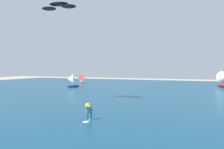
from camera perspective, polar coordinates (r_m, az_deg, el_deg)
ocean at (r=56.38m, az=13.46°, el=-4.26°), size 160.00×90.00×0.10m
kitesurfer at (r=23.20m, az=-6.56°, el=-11.29°), size 0.72×1.97×1.67m
kite at (r=34.01m, az=-14.73°, el=18.06°), size 5.93×2.09×0.89m
sailboat_outermost at (r=63.60m, az=-11.42°, el=-1.62°), size 4.10×3.64×4.56m
sailboat_leading at (r=71.37m, az=28.83°, el=-1.12°), size 4.34×4.85×5.44m
sailboat_mid_right at (r=84.24m, az=-8.47°, el=-1.10°), size 2.67×3.09×3.52m
marker_buoy at (r=30.42m, az=-6.82°, el=-8.60°), size 0.74×0.74×0.74m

